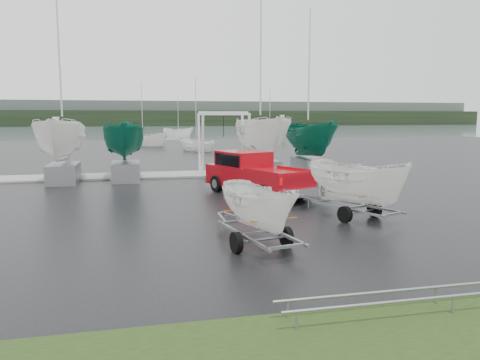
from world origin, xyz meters
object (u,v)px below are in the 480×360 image
trailer_hitched (358,145)px  boat_hoist (223,134)px  trailer_parked (259,169)px  pickup_truck (252,173)px

trailer_hitched → boat_hoist: size_ratio=1.24×
trailer_hitched → boat_hoist: trailer_hitched is taller
trailer_parked → boat_hoist: size_ratio=1.03×
trailer_hitched → trailer_parked: trailer_hitched is taller
trailer_hitched → trailer_parked: (-4.55, -2.94, -0.44)m
pickup_truck → boat_hoist: size_ratio=1.60×
pickup_truck → trailer_hitched: size_ratio=1.29×
pickup_truck → trailer_hitched: 6.86m
trailer_parked → boat_hoist: bearing=71.6°
pickup_truck → boat_hoist: 8.51m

